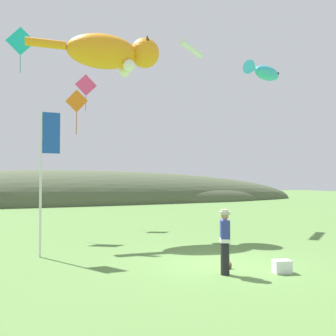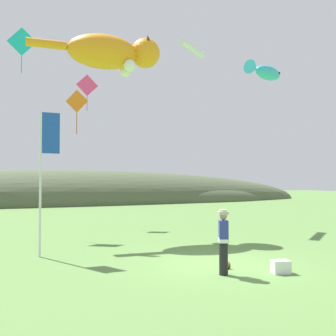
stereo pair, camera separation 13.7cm
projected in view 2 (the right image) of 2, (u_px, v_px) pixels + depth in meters
name	position (u px, v px, depth m)	size (l,w,h in m)	color
ground_plane	(220.00, 266.00, 11.22)	(120.00, 120.00, 0.00)	#5B8442
distant_hill_ridge	(78.00, 203.00, 41.04)	(61.29, 12.25, 7.24)	#4C563D
festival_attendant	(223.00, 240.00, 10.20)	(0.42, 0.49, 1.77)	black
kite_spool	(227.00, 265.00, 10.87)	(0.14, 0.20, 0.20)	olive
picnic_cooler	(281.00, 267.00, 10.34)	(0.55, 0.43, 0.36)	white
festival_banner_pole	(45.00, 161.00, 12.69)	(0.66, 0.08, 4.94)	silver
kite_giant_cat	(113.00, 53.00, 18.12)	(6.32, 2.03, 1.92)	orange
kite_fish_windsock	(265.00, 72.00, 19.19)	(2.73, 1.58, 0.81)	#33B2CC
kite_tube_streamer	(193.00, 49.00, 22.00)	(2.38, 1.96, 0.44)	white
kite_diamond_pink	(87.00, 85.00, 22.19)	(1.29, 0.08, 2.19)	#E53F8C
kite_diamond_teal	(22.00, 42.00, 19.28)	(1.45, 0.36, 2.39)	#19BFBF
kite_diamond_orange	(77.00, 102.00, 15.46)	(0.85, 0.47, 1.86)	orange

